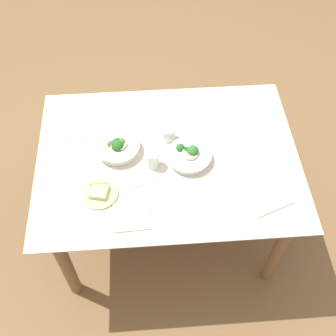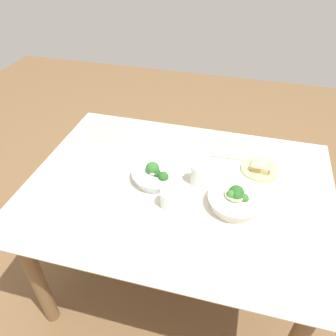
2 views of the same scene
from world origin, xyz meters
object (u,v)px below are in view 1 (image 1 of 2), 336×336
(fork_by_near_bowl, at_px, (158,157))
(table_knife_right, at_px, (147,183))
(fork_by_far_bowl, at_px, (206,192))
(table_knife_left, at_px, (81,137))
(bread_side_plate, at_px, (99,193))
(water_glass_side, at_px, (168,134))
(water_glass_center, at_px, (153,159))
(napkin_folded_lower, at_px, (270,200))
(napkin_folded_upper, at_px, (132,215))
(broccoli_bowl_far, at_px, (189,155))
(broccoli_bowl_near, at_px, (118,147))

(fork_by_near_bowl, relative_size, table_knife_right, 0.50)
(fork_by_near_bowl, height_order, table_knife_right, same)
(fork_by_far_bowl, relative_size, table_knife_left, 0.43)
(fork_by_far_bowl, bearing_deg, table_knife_right, 95.89)
(bread_side_plate, xyz_separation_m, table_knife_left, (0.11, -0.39, -0.01))
(bread_side_plate, xyz_separation_m, water_glass_side, (-0.37, -0.35, 0.03))
(water_glass_center, relative_size, fork_by_near_bowl, 1.07)
(water_glass_side, xyz_separation_m, table_knife_left, (0.48, -0.05, -0.04))
(napkin_folded_lower, bearing_deg, water_glass_center, -24.64)
(table_knife_right, bearing_deg, water_glass_center, 53.29)
(water_glass_center, xyz_separation_m, napkin_folded_lower, (-0.57, 0.26, -0.05))
(bread_side_plate, relative_size, water_glass_center, 1.90)
(fork_by_far_bowl, distance_m, napkin_folded_upper, 0.39)
(fork_by_far_bowl, xyz_separation_m, napkin_folded_upper, (0.38, 0.11, 0.00))
(broccoli_bowl_far, distance_m, fork_by_far_bowl, 0.23)
(fork_by_near_bowl, bearing_deg, broccoli_bowl_far, 115.10)
(fork_by_far_bowl, relative_size, napkin_folded_upper, 0.51)
(table_knife_left, bearing_deg, fork_by_near_bowl, 151.17)
(fork_by_near_bowl, bearing_deg, bread_side_plate, -21.33)
(table_knife_right, xyz_separation_m, napkin_folded_upper, (0.08, 0.19, 0.00))
(fork_by_near_bowl, bearing_deg, napkin_folded_lower, 93.52)
(table_knife_left, bearing_deg, bread_side_plate, 99.84)
(table_knife_left, height_order, napkin_folded_upper, napkin_folded_upper)
(broccoli_bowl_far, xyz_separation_m, table_knife_right, (0.23, 0.14, -0.03))
(water_glass_side, distance_m, fork_by_far_bowl, 0.41)
(fork_by_far_bowl, relative_size, table_knife_right, 0.50)
(bread_side_plate, xyz_separation_m, fork_by_far_bowl, (-0.54, 0.03, -0.01))
(bread_side_plate, bearing_deg, napkin_folded_upper, 139.17)
(bread_side_plate, distance_m, napkin_folded_upper, 0.21)
(broccoli_bowl_far, relative_size, water_glass_center, 2.41)
(water_glass_side, height_order, fork_by_near_bowl, water_glass_side)
(broccoli_bowl_far, xyz_separation_m, fork_by_far_bowl, (-0.06, 0.22, -0.03))
(bread_side_plate, height_order, napkin_folded_lower, bread_side_plate)
(fork_by_far_bowl, bearing_deg, water_glass_side, 44.20)
(broccoli_bowl_near, distance_m, table_knife_left, 0.24)
(fork_by_far_bowl, xyz_separation_m, napkin_folded_lower, (-0.31, 0.07, 0.00))
(napkin_folded_upper, bearing_deg, broccoli_bowl_near, -81.08)
(broccoli_bowl_near, bearing_deg, napkin_folded_upper, 98.92)
(table_knife_right, bearing_deg, napkin_folded_upper, -132.73)
(napkin_folded_upper, distance_m, napkin_folded_lower, 0.69)
(bread_side_plate, bearing_deg, fork_by_far_bowl, 176.92)
(fork_by_far_bowl, xyz_separation_m, table_knife_left, (0.65, -0.42, -0.00))
(water_glass_side, bearing_deg, broccoli_bowl_far, 122.80)
(broccoli_bowl_near, xyz_separation_m, napkin_folded_upper, (-0.06, 0.41, -0.03))
(napkin_folded_upper, bearing_deg, water_glass_center, -111.38)
(bread_side_plate, distance_m, fork_by_far_bowl, 0.54)
(fork_by_far_bowl, distance_m, napkin_folded_lower, 0.32)
(water_glass_center, height_order, fork_by_far_bowl, water_glass_center)
(broccoli_bowl_near, bearing_deg, water_glass_center, 149.64)
(water_glass_side, xyz_separation_m, fork_by_far_bowl, (-0.16, 0.38, -0.04))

